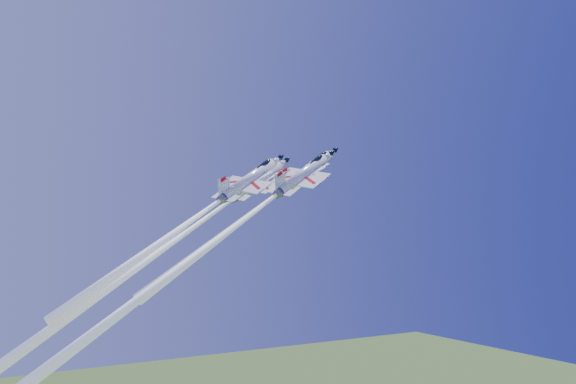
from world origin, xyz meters
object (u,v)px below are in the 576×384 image
jet_right (204,250)px  jet_slot (189,222)px  jet_lead (257,210)px  jet_left (170,244)px

jet_right → jet_slot: size_ratio=1.34×
jet_right → jet_slot: 7.56m
jet_lead → jet_slot: 11.71m
jet_lead → jet_slot: bearing=-105.3°
jet_right → jet_slot: (0.43, 6.44, 3.93)m
jet_lead → jet_right: bearing=-77.3°
jet_lead → jet_right: jet_lead is taller
jet_left → jet_slot: (1.15, -4.86, 3.36)m
jet_left → jet_lead: bearing=53.5°
jet_lead → jet_slot: jet_lead is taller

